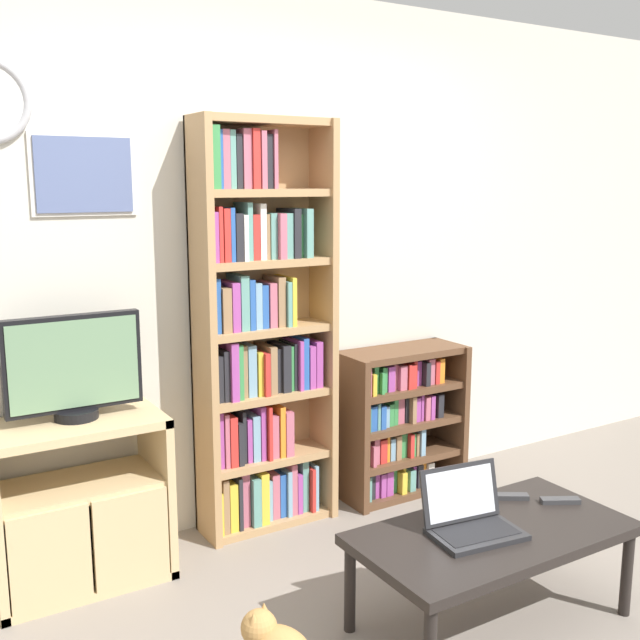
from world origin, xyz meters
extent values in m
cube|color=beige|center=(0.00, 1.71, 1.30)|extent=(6.56, 0.06, 2.60)
cube|color=silver|center=(-0.85, 1.67, 1.72)|extent=(0.45, 0.01, 0.35)
cube|color=slate|center=(-0.85, 1.66, 1.72)|extent=(0.40, 0.02, 0.32)
cube|color=tan|center=(-0.66, 1.45, 0.36)|extent=(0.04, 0.41, 0.72)
cube|color=tan|center=(-1.00, 1.45, 0.70)|extent=(0.72, 0.41, 0.04)
cube|color=tan|center=(-1.00, 1.45, 0.02)|extent=(0.72, 0.41, 0.04)
cube|color=tan|center=(-1.00, 1.45, 0.43)|extent=(0.65, 0.37, 0.04)
cube|color=tan|center=(-1.17, 1.26, 0.23)|extent=(0.31, 0.02, 0.40)
cube|color=tan|center=(-0.84, 1.26, 0.23)|extent=(0.31, 0.02, 0.40)
cylinder|color=black|center=(-0.99, 1.48, 0.74)|extent=(0.18, 0.18, 0.04)
cube|color=black|center=(-0.99, 1.48, 0.96)|extent=(0.56, 0.05, 0.40)
cube|color=slate|center=(-0.99, 1.45, 0.96)|extent=(0.52, 0.01, 0.37)
cube|color=tan|center=(-0.39, 1.53, 0.99)|extent=(0.04, 0.25, 1.99)
cube|color=tan|center=(0.26, 1.53, 0.99)|extent=(0.04, 0.25, 1.99)
cube|color=tan|center=(-0.06, 1.65, 0.99)|extent=(0.68, 0.02, 1.99)
cube|color=tan|center=(-0.06, 1.53, 0.02)|extent=(0.61, 0.21, 0.04)
cube|color=tan|center=(-0.06, 1.53, 0.34)|extent=(0.61, 0.21, 0.04)
cube|color=tan|center=(-0.06, 1.53, 0.67)|extent=(0.61, 0.21, 0.04)
cube|color=tan|center=(-0.06, 1.53, 0.99)|extent=(0.61, 0.21, 0.04)
cube|color=tan|center=(-0.06, 1.53, 1.32)|extent=(0.61, 0.21, 0.04)
cube|color=tan|center=(-0.06, 1.53, 1.64)|extent=(0.61, 0.21, 0.04)
cube|color=tan|center=(-0.06, 1.53, 1.97)|extent=(0.61, 0.21, 0.04)
cube|color=gold|center=(-0.35, 1.54, 0.14)|extent=(0.02, 0.19, 0.21)
cube|color=#93704C|center=(-0.33, 1.54, 0.17)|extent=(0.03, 0.18, 0.27)
cube|color=gold|center=(-0.28, 1.54, 0.16)|extent=(0.04, 0.18, 0.24)
cube|color=#232328|center=(-0.25, 1.54, 0.17)|extent=(0.02, 0.18, 0.26)
cube|color=#B75B70|center=(-0.21, 1.55, 0.17)|extent=(0.04, 0.15, 0.28)
cube|color=#5B9389|center=(-0.17, 1.54, 0.16)|extent=(0.04, 0.19, 0.24)
cube|color=gold|center=(-0.12, 1.54, 0.17)|extent=(0.04, 0.19, 0.26)
cube|color=#759EB7|center=(-0.08, 1.55, 0.14)|extent=(0.03, 0.15, 0.21)
cube|color=#B75B70|center=(-0.05, 1.55, 0.15)|extent=(0.04, 0.15, 0.23)
cube|color=#2856A8|center=(-0.01, 1.55, 0.15)|extent=(0.04, 0.15, 0.22)
cube|color=#759EB7|center=(0.02, 1.54, 0.15)|extent=(0.02, 0.17, 0.24)
cube|color=#B75B70|center=(0.05, 1.54, 0.17)|extent=(0.03, 0.16, 0.27)
cube|color=#9E4293|center=(0.09, 1.54, 0.14)|extent=(0.03, 0.16, 0.21)
cube|color=#5B9389|center=(0.12, 1.55, 0.17)|extent=(0.03, 0.15, 0.27)
cube|color=red|center=(0.15, 1.54, 0.15)|extent=(0.02, 0.19, 0.23)
cube|color=#759EB7|center=(0.18, 1.54, 0.16)|extent=(0.02, 0.18, 0.24)
cube|color=#9E4293|center=(-0.34, 1.55, 0.50)|extent=(0.04, 0.16, 0.27)
cube|color=#B75B70|center=(-0.31, 1.54, 0.49)|extent=(0.02, 0.17, 0.26)
cube|color=red|center=(-0.28, 1.54, 0.48)|extent=(0.04, 0.17, 0.25)
cube|color=#232328|center=(-0.24, 1.54, 0.47)|extent=(0.03, 0.18, 0.21)
cube|color=#232328|center=(-0.21, 1.55, 0.49)|extent=(0.02, 0.15, 0.26)
cube|color=#9E4293|center=(-0.19, 1.55, 0.47)|extent=(0.02, 0.15, 0.22)
cube|color=#759EB7|center=(-0.15, 1.54, 0.47)|extent=(0.04, 0.16, 0.23)
cube|color=#9E4293|center=(-0.12, 1.54, 0.50)|extent=(0.03, 0.17, 0.27)
cube|color=red|center=(-0.09, 1.54, 0.50)|extent=(0.02, 0.19, 0.27)
cube|color=#B75B70|center=(-0.06, 1.54, 0.47)|extent=(0.04, 0.17, 0.22)
cube|color=orange|center=(-0.02, 1.54, 0.49)|extent=(0.03, 0.18, 0.26)
cube|color=#B75B70|center=(0.02, 1.54, 0.47)|extent=(0.04, 0.19, 0.23)
cube|color=#232328|center=(-0.34, 1.54, 0.80)|extent=(0.04, 0.16, 0.22)
cube|color=#232328|center=(-0.30, 1.54, 0.81)|extent=(0.03, 0.17, 0.24)
cube|color=#9E4293|center=(-0.27, 1.54, 0.83)|extent=(0.04, 0.19, 0.28)
cube|color=#388947|center=(-0.23, 1.54, 0.82)|extent=(0.03, 0.18, 0.26)
cube|color=#93704C|center=(-0.21, 1.55, 0.81)|extent=(0.03, 0.15, 0.25)
cube|color=#759EB7|center=(-0.17, 1.55, 0.81)|extent=(0.04, 0.15, 0.25)
cube|color=gold|center=(-0.13, 1.54, 0.79)|extent=(0.03, 0.16, 0.21)
cube|color=red|center=(-0.10, 1.54, 0.79)|extent=(0.03, 0.19, 0.21)
cube|color=#93704C|center=(-0.07, 1.54, 0.80)|extent=(0.04, 0.19, 0.23)
cube|color=#232328|center=(-0.03, 1.55, 0.79)|extent=(0.03, 0.15, 0.22)
cube|color=#232328|center=(0.01, 1.54, 0.80)|extent=(0.04, 0.17, 0.23)
cube|color=#388947|center=(0.05, 1.54, 0.80)|extent=(0.02, 0.16, 0.22)
cube|color=#232328|center=(0.06, 1.54, 0.80)|extent=(0.02, 0.16, 0.23)
cube|color=#9E4293|center=(0.09, 1.54, 0.81)|extent=(0.02, 0.19, 0.25)
cube|color=#2856A8|center=(0.12, 1.54, 0.82)|extent=(0.03, 0.18, 0.26)
cube|color=#9E4293|center=(0.15, 1.54, 0.79)|extent=(0.03, 0.18, 0.21)
cube|color=#9E4293|center=(0.19, 1.54, 0.80)|extent=(0.04, 0.18, 0.23)
cube|color=#2856A8|center=(-0.34, 1.54, 1.14)|extent=(0.04, 0.16, 0.25)
cube|color=#93704C|center=(-0.30, 1.54, 1.12)|extent=(0.04, 0.17, 0.21)
cube|color=#9E4293|center=(-0.25, 1.54, 1.13)|extent=(0.04, 0.17, 0.23)
cube|color=#5B9389|center=(-0.20, 1.54, 1.14)|extent=(0.04, 0.17, 0.26)
cube|color=#2856A8|center=(-0.17, 1.54, 1.13)|extent=(0.03, 0.17, 0.24)
cube|color=#759EB7|center=(-0.13, 1.54, 1.12)|extent=(0.03, 0.16, 0.22)
cube|color=#2856A8|center=(-0.09, 1.55, 1.11)|extent=(0.03, 0.15, 0.21)
cube|color=#B75B70|center=(-0.05, 1.54, 1.12)|extent=(0.04, 0.16, 0.21)
cube|color=#93704C|center=(-0.01, 1.54, 1.13)|extent=(0.04, 0.17, 0.24)
cube|color=#5B9389|center=(0.02, 1.54, 1.12)|extent=(0.02, 0.19, 0.22)
cube|color=gold|center=(0.05, 1.54, 1.13)|extent=(0.02, 0.19, 0.23)
cube|color=#9E4293|center=(-0.34, 1.54, 1.45)|extent=(0.03, 0.17, 0.23)
cube|color=red|center=(-0.32, 1.54, 1.46)|extent=(0.02, 0.17, 0.25)
cube|color=red|center=(-0.29, 1.54, 1.46)|extent=(0.03, 0.18, 0.24)
cube|color=#2856A8|center=(-0.26, 1.54, 1.46)|extent=(0.02, 0.17, 0.24)
cube|color=#232328|center=(-0.23, 1.54, 1.45)|extent=(0.04, 0.18, 0.22)
cube|color=white|center=(-0.20, 1.54, 1.44)|extent=(0.02, 0.18, 0.21)
cube|color=#5B9389|center=(-0.17, 1.54, 1.47)|extent=(0.02, 0.16, 0.27)
cube|color=red|center=(-0.14, 1.55, 1.44)|extent=(0.03, 0.16, 0.21)
cube|color=white|center=(-0.10, 1.55, 1.47)|extent=(0.03, 0.15, 0.26)
cube|color=#93704C|center=(-0.07, 1.55, 1.44)|extent=(0.02, 0.15, 0.21)
cube|color=#5B9389|center=(-0.05, 1.54, 1.44)|extent=(0.03, 0.16, 0.21)
cube|color=#B75B70|center=(-0.01, 1.54, 1.44)|extent=(0.03, 0.19, 0.21)
cube|color=#5B9389|center=(0.03, 1.54, 1.44)|extent=(0.04, 0.17, 0.21)
cube|color=#232328|center=(0.07, 1.54, 1.45)|extent=(0.04, 0.19, 0.23)
cube|color=#388947|center=(0.10, 1.55, 1.44)|extent=(0.02, 0.15, 0.21)
cube|color=#5B9389|center=(0.13, 1.54, 1.45)|extent=(0.04, 0.19, 0.23)
cube|color=#388947|center=(-0.34, 1.54, 1.80)|extent=(0.04, 0.19, 0.28)
cube|color=#2856A8|center=(-0.31, 1.54, 1.79)|extent=(0.02, 0.16, 0.26)
cube|color=#B75B70|center=(-0.28, 1.55, 1.79)|extent=(0.03, 0.15, 0.26)
cube|color=#5B9389|center=(-0.24, 1.55, 1.79)|extent=(0.03, 0.15, 0.26)
cube|color=#232328|center=(-0.21, 1.55, 1.78)|extent=(0.03, 0.15, 0.24)
cube|color=#B75B70|center=(-0.17, 1.54, 1.80)|extent=(0.04, 0.16, 0.27)
cube|color=red|center=(-0.14, 1.54, 1.80)|extent=(0.04, 0.17, 0.27)
cube|color=#B75B70|center=(-0.10, 1.54, 1.79)|extent=(0.03, 0.18, 0.26)
cube|color=#232328|center=(-0.07, 1.55, 1.79)|extent=(0.04, 0.15, 0.24)
cube|color=#B75B70|center=(-0.03, 1.54, 1.80)|extent=(0.02, 0.17, 0.27)
cube|color=brown|center=(0.41, 1.50, 0.40)|extent=(0.04, 0.31, 0.81)
cube|color=brown|center=(1.08, 1.50, 0.40)|extent=(0.04, 0.31, 0.81)
cube|color=brown|center=(0.75, 1.65, 0.40)|extent=(0.70, 0.02, 0.81)
cube|color=brown|center=(0.75, 1.50, 0.02)|extent=(0.63, 0.27, 0.04)
cube|color=brown|center=(0.75, 1.50, 0.21)|extent=(0.63, 0.27, 0.04)
cube|color=brown|center=(0.75, 1.50, 0.40)|extent=(0.63, 0.27, 0.04)
cube|color=brown|center=(0.75, 1.50, 0.60)|extent=(0.63, 0.27, 0.04)
cube|color=brown|center=(0.75, 1.50, 0.79)|extent=(0.63, 0.27, 0.04)
cube|color=orange|center=(0.45, 1.52, 0.11)|extent=(0.02, 0.20, 0.15)
cube|color=#5B9389|center=(0.47, 1.51, 0.10)|extent=(0.02, 0.23, 0.14)
cube|color=#232328|center=(0.50, 1.52, 0.10)|extent=(0.03, 0.20, 0.14)
cube|color=#9E4293|center=(0.53, 1.52, 0.11)|extent=(0.03, 0.20, 0.14)
cube|color=#9E4293|center=(0.56, 1.51, 0.10)|extent=(0.03, 0.22, 0.13)
cube|color=#9E4293|center=(0.61, 1.52, 0.10)|extent=(0.04, 0.22, 0.13)
cube|color=#388947|center=(0.65, 1.52, 0.10)|extent=(0.03, 0.19, 0.13)
cube|color=gold|center=(0.68, 1.51, 0.10)|extent=(0.03, 0.25, 0.12)
cube|color=gold|center=(0.71, 1.52, 0.10)|extent=(0.02, 0.19, 0.13)
cube|color=#5B9389|center=(0.75, 1.51, 0.10)|extent=(0.04, 0.24, 0.12)
cube|color=#9E4293|center=(0.78, 1.52, 0.10)|extent=(0.02, 0.20, 0.13)
cube|color=#232328|center=(0.81, 1.52, 0.10)|extent=(0.04, 0.21, 0.13)
cube|color=orange|center=(0.85, 1.52, 0.10)|extent=(0.03, 0.19, 0.13)
cube|color=white|center=(0.89, 1.52, 0.10)|extent=(0.04, 0.21, 0.13)
cube|color=#B75B70|center=(0.45, 1.52, 0.29)|extent=(0.04, 0.21, 0.12)
cube|color=#B75B70|center=(0.49, 1.51, 0.29)|extent=(0.02, 0.24, 0.11)
cube|color=#B75B70|center=(0.52, 1.52, 0.30)|extent=(0.03, 0.21, 0.14)
cube|color=red|center=(0.56, 1.51, 0.29)|extent=(0.04, 0.22, 0.13)
cube|color=orange|center=(0.59, 1.52, 0.30)|extent=(0.02, 0.21, 0.14)
cube|color=#759EB7|center=(0.62, 1.52, 0.29)|extent=(0.03, 0.21, 0.12)
cube|color=#93704C|center=(0.66, 1.51, 0.30)|extent=(0.03, 0.22, 0.13)
cube|color=#388947|center=(0.70, 1.52, 0.30)|extent=(0.04, 0.20, 0.13)
cube|color=red|center=(0.74, 1.51, 0.30)|extent=(0.02, 0.24, 0.13)
cube|color=#388947|center=(0.76, 1.51, 0.29)|extent=(0.02, 0.22, 0.13)
cube|color=#93704C|center=(0.78, 1.51, 0.29)|extent=(0.02, 0.23, 0.13)
cube|color=#759EB7|center=(0.81, 1.51, 0.30)|extent=(0.03, 0.24, 0.15)
cube|color=#388947|center=(0.45, 1.51, 0.49)|extent=(0.03, 0.24, 0.13)
cube|color=#2856A8|center=(0.49, 1.51, 0.49)|extent=(0.04, 0.23, 0.13)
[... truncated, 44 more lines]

